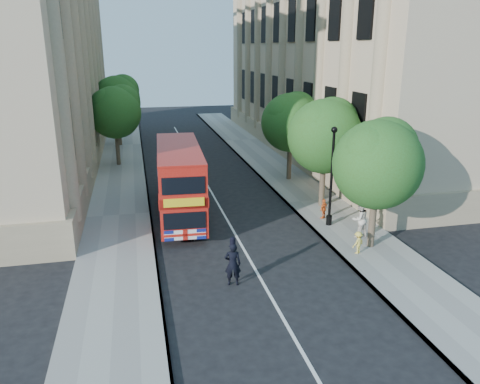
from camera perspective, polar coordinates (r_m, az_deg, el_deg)
ground at (r=18.33m, az=3.53°, el=-12.23°), size 120.00×120.00×0.00m
pavement_right at (r=28.75m, az=9.00°, el=-1.12°), size 3.50×80.00×0.12m
pavement_left at (r=26.85m, az=-14.51°, el=-2.81°), size 3.50×80.00×0.12m
building_right at (r=43.38m, az=12.87°, el=16.82°), size 12.00×38.00×18.00m
building_left at (r=40.35m, az=-27.01°, el=15.44°), size 12.00×38.00×18.00m
tree_right_near at (r=21.62m, az=16.51°, el=3.80°), size 4.00×4.00×6.08m
tree_right_mid at (r=26.86m, az=10.38°, el=7.18°), size 4.20×4.20×6.37m
tree_right_far at (r=32.41m, az=6.23°, el=8.81°), size 4.00×4.00×6.15m
tree_left_far at (r=37.62m, az=-14.98°, el=9.69°), size 4.00×4.00×6.30m
tree_left_back at (r=45.54m, az=-14.73°, el=11.26°), size 4.20×4.20×6.65m
lamp_post at (r=24.24m, az=11.07°, el=1.36°), size 0.32×0.32×5.16m
double_decker_bus at (r=25.47m, az=-7.37°, el=1.48°), size 2.68×8.54×3.89m
box_van at (r=29.12m, az=-6.83°, el=2.10°), size 2.17×5.25×3.00m
police_constable at (r=18.51m, az=-0.89°, el=-8.77°), size 0.71×0.53×1.78m
woman_pedestrian at (r=23.43m, az=14.39°, el=-3.21°), size 1.03×0.89×1.84m
child_a at (r=25.65m, az=10.18°, el=-2.02°), size 0.68×0.58×1.09m
child_b at (r=21.73m, az=14.20°, el=-5.98°), size 0.76×0.63×1.03m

